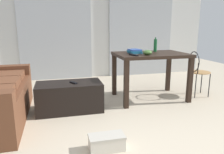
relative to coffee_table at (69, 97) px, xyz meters
The scene contains 12 objects.
ground_plane 0.93m from the coffee_table, ahead, with size 8.93×8.93×0.00m, color beige.
wall_back 2.65m from the coffee_table, 67.96° to the left, with size 5.51×0.10×2.62m, color silver.
curtains 2.50m from the coffee_table, 67.18° to the left, with size 3.76×0.03×2.24m.
coffee_table is the anchor object (origin of this frame).
craft_table 1.49m from the coffee_table, ahead, with size 1.19×0.82×0.80m.
wire_chair 2.29m from the coffee_table, ahead, with size 0.37×0.38×0.81m.
bottle_near 1.76m from the coffee_table, 15.60° to the left, with size 0.06×0.06×0.25m.
bowl 1.38m from the coffee_table, ahead, with size 0.15×0.15×0.08m, color #477033.
book_stack 1.31m from the coffee_table, 14.62° to the left, with size 0.22×0.24×0.07m.
tv_remote_on_table 1.16m from the coffee_table, ahead, with size 0.05×0.19×0.02m, color black.
tv_remote_primary 0.23m from the coffee_table, 25.14° to the right, with size 0.04×0.15×0.02m, color black.
shoebox 1.23m from the coffee_table, 75.99° to the right, with size 0.37×0.19×0.16m.
Camera 1 is at (-1.05, -1.68, 1.23)m, focal length 35.04 mm.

